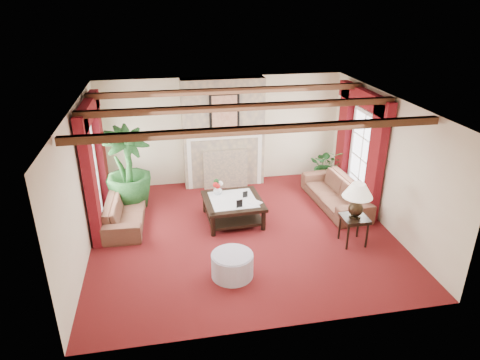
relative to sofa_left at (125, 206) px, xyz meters
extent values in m
plane|color=#4F0E0E|center=(2.37, -0.90, -0.38)|extent=(6.00, 6.00, 0.00)
plane|color=white|center=(2.37, -0.90, 2.32)|extent=(6.00, 6.00, 0.00)
cube|color=beige|center=(2.37, 1.85, 0.97)|extent=(6.00, 0.02, 2.70)
cube|color=beige|center=(-0.63, -0.90, 0.97)|extent=(0.02, 5.50, 2.70)
cube|color=beige|center=(5.37, -0.90, 0.97)|extent=(0.02, 5.50, 2.70)
imported|color=black|center=(0.00, 0.00, 0.00)|extent=(2.00, 0.73, 0.76)
imported|color=black|center=(4.71, -0.05, 0.04)|extent=(2.22, 0.89, 0.84)
imported|color=black|center=(0.07, 0.77, 0.14)|extent=(2.75, 2.82, 1.05)
imported|color=black|center=(4.95, 1.12, 0.00)|extent=(1.47, 1.51, 0.77)
cylinder|color=#A6A2B8|center=(1.92, -2.27, -0.17)|extent=(0.73, 0.73, 0.43)
imported|color=silver|center=(1.99, 0.00, 0.21)|extent=(0.34, 0.35, 0.20)
imported|color=black|center=(2.60, -0.62, 0.26)|extent=(0.23, 0.23, 0.29)
camera|label=1|loc=(0.93, -8.36, 4.18)|focal=32.00mm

